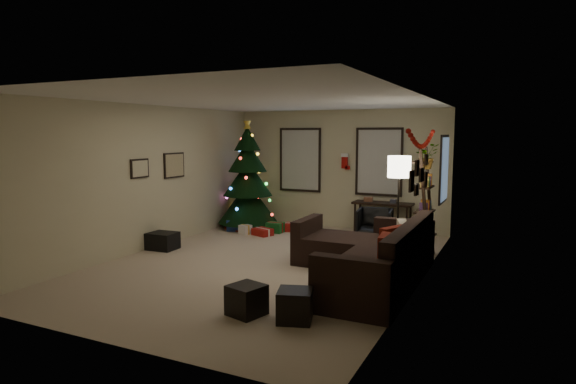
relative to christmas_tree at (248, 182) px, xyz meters
The scene contains 29 objects.
floor 3.34m from the christmas_tree, 53.98° to the right, with size 7.00×7.00×0.00m, color #BBA68E.
ceiling 3.57m from the christmas_tree, 53.98° to the right, with size 7.00×7.00×0.00m, color white.
wall_back 2.11m from the christmas_tree, 26.75° to the left, with size 5.00×5.00×0.00m, color beige.
wall_front 6.35m from the christmas_tree, 72.92° to the right, with size 5.00×5.00×0.00m, color beige.
wall_left 2.66m from the christmas_tree, 103.98° to the right, with size 7.00×7.00×0.00m, color beige.
wall_right 5.07m from the christmas_tree, 30.42° to the right, with size 7.00×7.00×0.00m, color beige.
window_back_left 1.38m from the christmas_tree, 44.89° to the left, with size 1.05×0.06×1.50m.
window_back_right 3.00m from the christmas_tree, 17.91° to the left, with size 1.05×0.06×1.50m.
window_right_wall 4.36m from the christmas_tree, ahead, with size 0.06×0.90×1.30m.
christmas_tree is the anchor object (origin of this frame).
presents 1.08m from the christmas_tree, 33.78° to the right, with size 1.50×1.01×0.28m.
sofa 4.59m from the christmas_tree, 35.96° to the right, with size 2.12×3.06×0.92m.
pillow_red_a 5.35m from the christmas_tree, 40.29° to the right, with size 0.12×0.44×0.44m, color maroon.
pillow_red_b 5.04m from the christmas_tree, 35.85° to the right, with size 0.13×0.47×0.47m, color maroon.
pillow_cream 4.74m from the christmas_tree, 30.30° to the right, with size 0.13×0.47×0.47m, color #BEB09A.
ottoman_near 5.53m from the christmas_tree, 59.97° to the right, with size 0.39×0.39×0.37m, color black.
ottoman_far 5.80m from the christmas_tree, 54.35° to the right, with size 0.39×0.39×0.37m, color black.
desk 3.09m from the christmas_tree, 12.46° to the left, with size 1.28×0.46×0.69m.
desk_chair 3.08m from the christmas_tree, ahead, with size 0.63×0.59×0.65m, color black.
bookshelf 4.27m from the christmas_tree, 13.04° to the right, with size 0.30×0.57×1.94m.
potted_plant 4.36m from the christmas_tree, 14.02° to the right, with size 0.51×0.44×0.56m, color #4C4C4C.
floor_lamp 4.14m from the christmas_tree, 22.15° to the right, with size 0.38×0.38×1.80m.
art_map 2.00m from the christmas_tree, 108.53° to the right, with size 0.04×0.60×0.50m.
art_abstract 2.93m from the christmas_tree, 102.35° to the right, with size 0.04×0.45×0.35m.
gallery 5.11m from the christmas_tree, 31.25° to the right, with size 0.03×1.25×0.54m.
garland 5.03m from the christmas_tree, 28.71° to the right, with size 0.08×1.90×0.30m, color #A5140C, non-canonical shape.
stocking_left 2.02m from the christmas_tree, 29.43° to the left, with size 0.20×0.05×0.36m.
stocking_right 2.27m from the christmas_tree, 22.17° to the left, with size 0.20×0.05×0.36m.
storage_bin 2.72m from the christmas_tree, 100.08° to the right, with size 0.64×0.43×0.32m, color black.
Camera 1 is at (3.76, -7.05, 2.18)m, focal length 30.37 mm.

